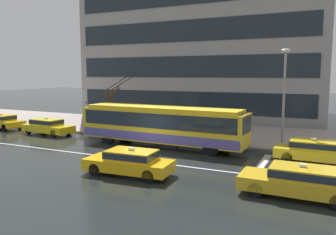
{
  "coord_description": "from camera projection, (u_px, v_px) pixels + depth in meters",
  "views": [
    {
      "loc": [
        10.32,
        -17.74,
        5.0
      ],
      "look_at": [
        0.29,
        3.49,
        1.96
      ],
      "focal_mm": 36.1,
      "sensor_mm": 36.0,
      "label": 1
    }
  ],
  "objects": [
    {
      "name": "ground_plane",
      "position": [
        140.0,
        155.0,
        20.92
      ],
      "size": [
        160.0,
        160.0,
        0.0
      ],
      "primitive_type": "plane",
      "color": "black"
    },
    {
      "name": "sidewalk_slab",
      "position": [
        195.0,
        131.0,
        29.51
      ],
      "size": [
        80.0,
        10.0,
        0.14
      ],
      "primitive_type": "cube",
      "color": "gray",
      "rests_on": "ground_plane"
    },
    {
      "name": "crosswalk_stripe_edge_near",
      "position": [
        263.0,
        163.0,
        19.02
      ],
      "size": [
        0.44,
        4.4,
        0.01
      ],
      "primitive_type": "cube",
      "color": "beige",
      "rests_on": "ground_plane"
    },
    {
      "name": "crosswalk_stripe_inner_a",
      "position": [
        279.0,
        165.0,
        18.63
      ],
      "size": [
        0.44,
        4.4,
        0.01
      ],
      "primitive_type": "cube",
      "color": "beige",
      "rests_on": "ground_plane"
    },
    {
      "name": "crosswalk_stripe_center",
      "position": [
        297.0,
        167.0,
        18.25
      ],
      "size": [
        0.44,
        4.4,
        0.01
      ],
      "primitive_type": "cube",
      "color": "beige",
      "rests_on": "ground_plane"
    },
    {
      "name": "crosswalk_stripe_inner_b",
      "position": [
        315.0,
        169.0,
        17.87
      ],
      "size": [
        0.44,
        4.4,
        0.01
      ],
      "primitive_type": "cube",
      "color": "beige",
      "rests_on": "ground_plane"
    },
    {
      "name": "crosswalk_stripe_edge_far",
      "position": [
        334.0,
        171.0,
        17.49
      ],
      "size": [
        0.44,
        4.4,
        0.01
      ],
      "primitive_type": "cube",
      "color": "beige",
      "rests_on": "ground_plane"
    },
    {
      "name": "lane_centre_line",
      "position": [
        130.0,
        159.0,
        19.85
      ],
      "size": [
        72.0,
        0.14,
        0.01
      ],
      "primitive_type": "cube",
      "color": "silver",
      "rests_on": "ground_plane"
    },
    {
      "name": "trolleybus",
      "position": [
        162.0,
        124.0,
        23.38
      ],
      "size": [
        12.52,
        2.95,
        4.95
      ],
      "color": "yellow",
      "rests_on": "ground_plane"
    },
    {
      "name": "taxi_oncoming_far",
      "position": [
        299.0,
        180.0,
        13.72
      ],
      "size": [
        4.6,
        1.85,
        1.39
      ],
      "color": "gold",
      "rests_on": "ground_plane"
    },
    {
      "name": "taxi_ahead_of_bus",
      "position": [
        315.0,
        150.0,
        19.11
      ],
      "size": [
        4.53,
        1.77,
        1.39
      ],
      "color": "yellow",
      "rests_on": "ground_plane"
    },
    {
      "name": "taxi_oncoming_near",
      "position": [
        130.0,
        161.0,
        16.73
      ],
      "size": [
        4.5,
        1.97,
        1.39
      ],
      "color": "yellow",
      "rests_on": "ground_plane"
    },
    {
      "name": "taxi_queued_behind_bus",
      "position": [
        48.0,
        126.0,
        28.11
      ],
      "size": [
        4.68,
        2.07,
        1.39
      ],
      "color": "yellow",
      "rests_on": "ground_plane"
    },
    {
      "name": "taxi_far_behind",
      "position": [
        2.0,
        121.0,
        30.99
      ],
      "size": [
        4.39,
        2.13,
        1.39
      ],
      "color": "yellow",
      "rests_on": "ground_plane"
    },
    {
      "name": "pedestrian_at_shelter",
      "position": [
        178.0,
        117.0,
        25.53
      ],
      "size": [
        1.51,
        1.51,
        1.98
      ],
      "color": "black",
      "rests_on": "sidewalk_slab"
    },
    {
      "name": "pedestrian_approaching_curb",
      "position": [
        159.0,
        116.0,
        26.97
      ],
      "size": [
        1.4,
        1.4,
        1.93
      ],
      "color": "#4E5645",
      "rests_on": "sidewalk_slab"
    },
    {
      "name": "street_lamp",
      "position": [
        284.0,
        90.0,
        21.66
      ],
      "size": [
        0.6,
        0.32,
        6.45
      ],
      "color": "gray",
      "rests_on": "sidewalk_slab"
    },
    {
      "name": "street_tree_bare",
      "position": [
        111.0,
        105.0,
        31.0
      ],
      "size": [
        1.52,
        1.75,
        3.79
      ],
      "color": "brown",
      "rests_on": "sidewalk_slab"
    },
    {
      "name": "office_tower_corner_left",
      "position": [
        209.0,
        22.0,
        41.43
      ],
      "size": [
        27.99,
        15.04,
        22.76
      ],
      "color": "#999698",
      "rests_on": "ground_plane"
    }
  ]
}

